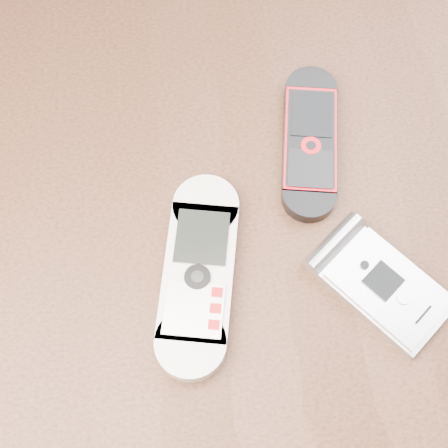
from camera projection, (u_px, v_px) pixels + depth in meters
ground at (221, 375)px, 1.23m from camera, size 4.00×4.00×0.00m
table at (219, 269)px, 0.63m from camera, size 1.20×0.80×0.75m
nokia_white at (199, 273)px, 0.51m from camera, size 0.08×0.18×0.02m
nokia_black_red at (310, 141)px, 0.56m from camera, size 0.07×0.16×0.02m
motorola_razr at (384, 286)px, 0.51m from camera, size 0.12×0.13×0.02m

